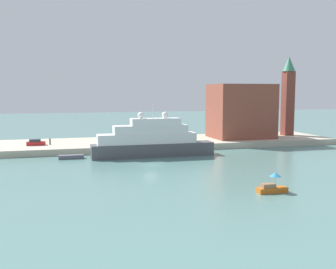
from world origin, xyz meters
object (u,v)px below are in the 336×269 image
Objects in this scene: harbor_building at (241,111)px; bell_tower at (288,93)px; large_yacht at (151,141)px; mooring_bollard at (121,145)px; parked_car at (36,143)px; work_barge at (71,157)px; person_figure at (50,142)px; small_motorboat at (272,186)px.

bell_tower is (15.63, 1.80, 5.03)m from harbor_building.
large_yacht reaches higher than mooring_bollard.
parked_car is (-53.70, -1.69, -6.70)m from harbor_building.
parked_car is (-24.76, 14.26, -1.25)m from large_yacht.
work_barge is 48.89m from harbor_building.
work_barge is 1.21× the size of parked_car.
large_yacht is at bearing -5.25° from work_barge.
person_figure is at bearing 156.43° from mooring_bollard.
parked_car is at bearing 124.92° from small_motorboat.
work_barge is 14.97m from parked_car.
bell_tower reaches higher than small_motorboat.
work_barge is at bearing -162.62° from harbor_building.
parked_car is at bearing -177.76° from person_figure.
large_yacht is at bearing -158.29° from bell_tower.
person_figure is at bearing -178.23° from harbor_building.
bell_tower reaches higher than mooring_bollard.
harbor_building is at bearing 68.88° from small_motorboat.
parked_car is 3.23m from person_figure.
harbor_building is (45.96, 14.39, 8.41)m from work_barge.
large_yacht is at bearing 105.17° from small_motorboat.
small_motorboat is 54.82m from harbor_building.
person_figure is 17.37m from mooring_bollard.
parked_car is (-34.16, 48.92, 1.18)m from small_motorboat.
bell_tower is 34.28× the size of mooring_bollard.
person_figure is 2.52× the size of mooring_bollard.
large_yacht reaches higher than parked_car.
large_yacht reaches higher than work_barge.
parked_car is at bearing -177.12° from bell_tower.
work_barge is at bearing 126.10° from small_motorboat.
small_motorboat is 44.83m from work_barge.
large_yacht is 17.34m from work_barge.
person_figure is at bearing 146.25° from large_yacht.
harbor_building reaches higher than parked_car.
mooring_bollard is (19.13, -6.82, -0.29)m from parked_car.
bell_tower is 5.28× the size of parked_car.
harbor_building is at bearing 13.82° from mooring_bollard.
mooring_bollard is (-15.02, 42.11, 0.88)m from small_motorboat.
work_barge is 65.09m from bell_tower.
large_yacht is 9.46m from mooring_bollard.
harbor_building is 16.52m from bell_tower.
small_motorboat is at bearing -53.90° from work_barge.
work_barge is at bearing -165.28° from bell_tower.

